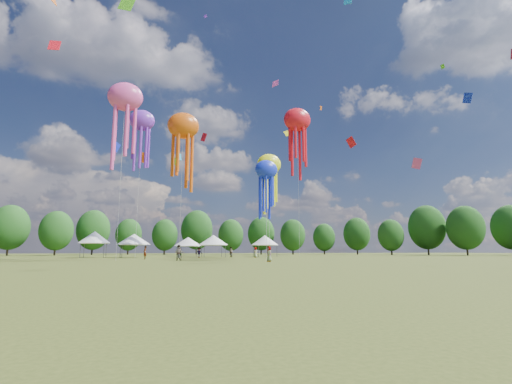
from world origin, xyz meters
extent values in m
plane|color=#384416|center=(0.00, 0.00, 0.00)|extent=(300.00, 300.00, 0.00)
imported|color=gray|center=(-5.19, 32.11, 0.93)|extent=(1.11, 1.01, 1.86)
imported|color=gray|center=(8.85, 47.37, 0.88)|extent=(0.74, 0.96, 1.76)
imported|color=gray|center=(5.07, 49.91, 0.91)|extent=(0.87, 1.01, 1.82)
imported|color=gray|center=(-0.76, 47.30, 0.85)|extent=(1.19, 0.82, 1.69)
imported|color=gray|center=(-3.68, 53.09, 0.83)|extent=(1.05, 0.76, 1.66)
imported|color=gray|center=(-3.96, 45.86, 0.83)|extent=(1.61, 0.94, 1.65)
imported|color=gray|center=(-9.20, 39.65, 0.89)|extent=(0.50, 0.70, 1.79)
imported|color=gray|center=(3.95, 24.49, 0.82)|extent=(0.67, 0.89, 1.64)
cylinder|color=#47474C|center=(-19.41, 51.59, 1.16)|extent=(0.08, 0.08, 2.32)
cylinder|color=#47474C|center=(-19.41, 55.14, 1.16)|extent=(0.08, 0.08, 2.32)
cylinder|color=#47474C|center=(-15.86, 51.59, 1.16)|extent=(0.08, 0.08, 2.32)
cylinder|color=#47474C|center=(-15.86, 55.14, 1.16)|extent=(0.08, 0.08, 2.32)
cube|color=white|center=(-17.63, 53.37, 2.37)|extent=(3.95, 3.95, 0.10)
cone|color=white|center=(-17.63, 53.37, 3.41)|extent=(5.13, 5.13, 1.98)
cylinder|color=#47474C|center=(-13.21, 50.64, 1.05)|extent=(0.08, 0.08, 2.10)
cylinder|color=#47474C|center=(-13.21, 54.52, 1.05)|extent=(0.08, 0.08, 2.10)
cylinder|color=#47474C|center=(-9.32, 50.64, 1.05)|extent=(0.08, 0.08, 2.10)
cylinder|color=#47474C|center=(-9.32, 54.52, 1.05)|extent=(0.08, 0.08, 2.10)
cube|color=white|center=(-11.27, 52.58, 2.15)|extent=(4.29, 4.29, 0.10)
cone|color=white|center=(-11.27, 52.58, 3.10)|extent=(5.57, 5.57, 1.80)
cylinder|color=#47474C|center=(-3.51, 55.38, 0.97)|extent=(0.08, 0.08, 1.93)
cylinder|color=#47474C|center=(-3.51, 59.04, 0.97)|extent=(0.08, 0.08, 1.93)
cylinder|color=#47474C|center=(0.15, 55.38, 0.97)|extent=(0.08, 0.08, 1.93)
cylinder|color=#47474C|center=(0.15, 59.04, 0.97)|extent=(0.08, 0.08, 1.93)
cube|color=white|center=(-1.68, 57.21, 1.98)|extent=(4.06, 4.06, 0.10)
cone|color=white|center=(-1.68, 57.21, 2.86)|extent=(5.27, 5.27, 1.66)
cylinder|color=#47474C|center=(0.42, 49.88, 1.03)|extent=(0.08, 0.08, 2.06)
cylinder|color=#47474C|center=(0.42, 53.58, 1.03)|extent=(0.08, 0.08, 2.06)
cylinder|color=#47474C|center=(4.12, 49.88, 1.03)|extent=(0.08, 0.08, 2.06)
cylinder|color=#47474C|center=(4.12, 53.58, 1.03)|extent=(0.08, 0.08, 2.06)
cube|color=white|center=(2.27, 51.73, 2.11)|extent=(4.09, 4.09, 0.10)
cone|color=white|center=(2.27, 51.73, 3.04)|extent=(5.32, 5.32, 1.77)
cylinder|color=#47474C|center=(10.13, 49.91, 1.04)|extent=(0.08, 0.08, 2.09)
cylinder|color=#47474C|center=(10.13, 53.41, 1.04)|extent=(0.08, 0.08, 2.09)
cylinder|color=#47474C|center=(13.63, 49.91, 1.04)|extent=(0.08, 0.08, 2.09)
cylinder|color=#47474C|center=(13.63, 53.41, 1.04)|extent=(0.08, 0.08, 2.09)
cube|color=white|center=(11.88, 51.66, 2.14)|extent=(3.90, 3.90, 0.10)
cone|color=white|center=(11.88, 51.66, 3.08)|extent=(5.07, 5.07, 1.79)
ellipsoid|color=#F247A1|center=(-12.32, 32.33, 20.19)|extent=(4.27, 2.99, 3.63)
cylinder|color=beige|center=(-12.32, 32.33, 10.10)|extent=(0.03, 0.03, 20.19)
ellipsoid|color=#E2570E|center=(-4.15, 44.98, 21.45)|extent=(5.14, 3.60, 4.37)
cylinder|color=beige|center=(-4.15, 44.98, 10.72)|extent=(0.03, 0.03, 21.45)
ellipsoid|color=#F7FF1A|center=(8.42, 38.15, 14.22)|extent=(3.73, 2.61, 3.17)
cylinder|color=beige|center=(8.42, 38.15, 7.11)|extent=(0.03, 0.03, 14.22)
ellipsoid|color=purple|center=(-10.59, 42.80, 20.95)|extent=(3.84, 2.69, 3.26)
cylinder|color=beige|center=(-10.59, 42.80, 10.47)|extent=(0.03, 0.03, 20.95)
ellipsoid|color=#192DE2|center=(4.09, 25.86, 10.47)|extent=(2.67, 1.87, 2.27)
cylinder|color=beige|center=(4.09, 25.86, 5.24)|extent=(0.03, 0.03, 10.47)
ellipsoid|color=red|center=(19.00, 52.16, 27.35)|extent=(5.64, 3.95, 4.79)
cylinder|color=beige|center=(19.00, 52.16, 13.67)|extent=(0.03, 0.03, 27.35)
cube|color=red|center=(1.42, 61.63, 25.04)|extent=(1.24, 1.58, 2.20)
cube|color=#E2570E|center=(25.66, 54.81, 31.61)|extent=(0.61, 0.61, 0.97)
cube|color=#56C520|center=(-5.33, 44.19, 15.18)|extent=(0.19, 1.29, 1.46)
cube|color=#192DE2|center=(29.03, 20.75, 20.11)|extent=(0.51, 1.35, 1.54)
cube|color=#1B9FE8|center=(21.41, 35.06, 42.39)|extent=(1.38, 1.19, 1.80)
cube|color=#56C520|center=(-12.55, 29.88, 31.41)|extent=(2.23, 0.73, 2.58)
cube|color=#192DE2|center=(-16.18, 64.50, 22.33)|extent=(1.62, 1.25, 2.22)
cube|color=#F247A1|center=(14.41, 52.23, 34.62)|extent=(1.31, 1.67, 1.76)
cube|color=red|center=(33.17, 55.68, 24.83)|extent=(1.56, 1.88, 2.58)
cube|color=#F7FF1A|center=(19.51, 59.53, 26.84)|extent=(1.47, 0.51, 1.62)
cube|color=#56C520|center=(33.37, 28.68, 29.02)|extent=(0.38, 0.57, 0.78)
cube|color=#1B9FE8|center=(-4.35, 48.27, 17.01)|extent=(0.69, 0.78, 1.17)
cube|color=#F247A1|center=(30.00, 31.77, 14.29)|extent=(0.95, 1.48, 1.91)
cube|color=purple|center=(0.57, 56.80, 49.94)|extent=(0.71, 0.52, 0.94)
cube|color=red|center=(-17.51, 20.07, 19.30)|extent=(0.95, 0.59, 1.18)
cube|color=#E2570E|center=(-10.23, 46.93, 16.13)|extent=(1.42, 0.18, 1.80)
cylinder|color=#38281C|center=(-40.68, 85.49, 1.71)|extent=(0.44, 0.44, 3.41)
ellipsoid|color=#1D4A18|center=(-40.68, 85.49, 6.61)|extent=(8.53, 8.53, 10.66)
cylinder|color=#38281C|center=(-30.60, 85.02, 1.53)|extent=(0.44, 0.44, 3.07)
ellipsoid|color=#1D4A18|center=(-30.60, 85.02, 5.94)|extent=(7.66, 7.66, 9.58)
cylinder|color=#38281C|center=(-23.51, 93.33, 1.72)|extent=(0.44, 0.44, 3.43)
ellipsoid|color=#1D4A18|center=(-23.51, 93.33, 6.65)|extent=(8.58, 8.58, 10.73)
cylinder|color=#38281C|center=(-14.76, 98.96, 1.47)|extent=(0.44, 0.44, 2.95)
ellipsoid|color=#1D4A18|center=(-14.76, 98.96, 5.71)|extent=(7.37, 7.37, 9.21)
cylinder|color=#38281C|center=(-4.70, 95.06, 1.45)|extent=(0.44, 0.44, 2.89)
ellipsoid|color=#1D4A18|center=(-4.70, 95.06, 5.61)|extent=(7.23, 7.23, 9.04)
cylinder|color=#38281C|center=(4.91, 99.49, 1.92)|extent=(0.44, 0.44, 3.84)
ellipsoid|color=#1D4A18|center=(4.91, 99.49, 7.44)|extent=(9.60, 9.60, 11.99)
cylinder|color=#38281C|center=(13.19, 88.44, 1.42)|extent=(0.44, 0.44, 2.84)
ellipsoid|color=#1D4A18|center=(13.19, 88.44, 5.51)|extent=(7.11, 7.11, 8.89)
cylinder|color=#38281C|center=(22.93, 91.04, 1.58)|extent=(0.44, 0.44, 3.16)
ellipsoid|color=#1D4A18|center=(22.93, 91.04, 6.13)|extent=(7.91, 7.91, 9.88)
cylinder|color=#38281C|center=(30.69, 85.29, 1.44)|extent=(0.44, 0.44, 2.88)
ellipsoid|color=#1D4A18|center=(30.69, 85.29, 5.59)|extent=(7.21, 7.21, 9.01)
cylinder|color=#38281C|center=(41.52, 87.24, 1.31)|extent=(0.44, 0.44, 2.63)
ellipsoid|color=#1D4A18|center=(41.52, 87.24, 5.09)|extent=(6.57, 6.57, 8.22)
cylinder|color=#38281C|center=(50.52, 83.73, 1.56)|extent=(0.44, 0.44, 3.13)
ellipsoid|color=#1D4A18|center=(50.52, 83.73, 6.06)|extent=(7.81, 7.81, 9.77)
cylinder|color=#38281C|center=(53.64, 71.81, 1.36)|extent=(0.44, 0.44, 2.72)
ellipsoid|color=#1D4A18|center=(53.64, 71.81, 5.27)|extent=(6.80, 6.80, 8.50)
cylinder|color=#38281C|center=(62.96, 68.92, 1.90)|extent=(0.44, 0.44, 3.81)
ellipsoid|color=#1D4A18|center=(62.96, 68.92, 7.38)|extent=(9.52, 9.52, 11.90)
cylinder|color=#38281C|center=(66.57, 59.80, 1.76)|extent=(0.44, 0.44, 3.51)
ellipsoid|color=#1D4A18|center=(66.57, 59.80, 6.80)|extent=(8.78, 8.78, 10.97)
ellipsoid|color=#1D4A18|center=(79.39, 58.26, 7.05)|extent=(9.10, 9.10, 11.37)
camera|label=1|loc=(-8.46, -14.02, 1.20)|focal=25.81mm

